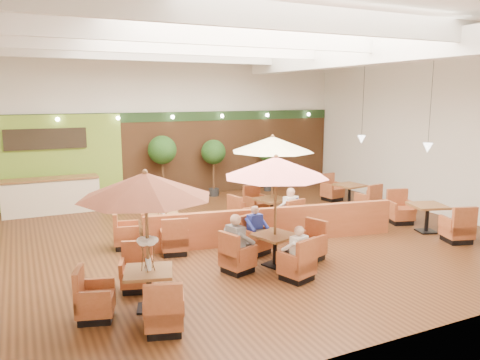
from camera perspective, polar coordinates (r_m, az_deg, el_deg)
room at (r=13.53m, az=-1.52°, el=9.38°), size 14.04×14.00×5.52m
service_counter at (r=16.60m, az=-22.02°, el=-1.80°), size 3.00×0.75×1.18m
booth_divider at (r=12.41m, az=4.18°, el=-5.50°), size 6.73×1.31×0.94m
table_0 at (r=8.37m, az=-11.76°, el=-3.73°), size 2.52×2.65×2.58m
table_1 at (r=10.43m, az=4.36°, el=-1.29°), size 2.65×2.65×2.57m
table_2 at (r=13.87m, az=3.72°, el=2.40°), size 2.62×2.74×2.71m
table_3 at (r=12.42m, az=-10.48°, el=-5.73°), size 1.84×2.66×1.54m
table_4 at (r=14.33m, az=21.83°, el=-4.41°), size 1.14×2.87×1.02m
table_5 at (r=16.85m, az=13.18°, el=-1.87°), size 1.00×2.70×0.98m
topiary_0 at (r=17.23m, az=-9.45°, el=3.33°), size 1.04×1.04×2.41m
topiary_1 at (r=17.90m, az=-3.26°, el=3.16°), size 0.94×0.94×2.18m
topiary_2 at (r=18.94m, az=3.51°, el=3.24°), size 0.88×0.88×2.05m
diner_0 at (r=9.92m, az=6.99°, el=-8.05°), size 0.39×0.35×0.73m
diner_1 at (r=11.47m, az=1.96°, el=-5.44°), size 0.38×0.33×0.73m
diner_2 at (r=10.25m, az=-0.30°, el=-7.07°), size 0.40×0.46×0.86m
diner_3 at (r=13.29m, az=6.00°, el=-3.23°), size 0.41×0.36×0.78m
diner_4 at (r=13.28m, az=6.00°, el=-3.13°), size 0.46×0.42×0.84m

